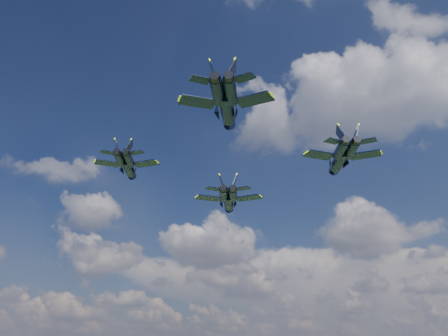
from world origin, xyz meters
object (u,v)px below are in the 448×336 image
jet_lead (229,202)px  jet_right (339,161)px  jet_left (129,168)px  jet_slot (227,110)px

jet_lead → jet_right: jet_right is taller
jet_left → jet_right: size_ratio=0.84×
jet_left → jet_lead: bearing=41.4°
jet_lead → jet_slot: jet_slot is taller
jet_left → jet_slot: bearing=-51.2°
jet_lead → jet_left: (-7.90, -23.17, 1.16)m
jet_slot → jet_right: bearing=48.3°
jet_lead → jet_right: bearing=-42.7°
jet_right → jet_slot: jet_slot is taller
jet_lead → jet_left: size_ratio=1.22×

